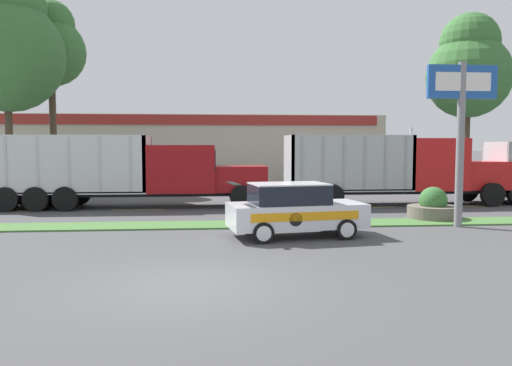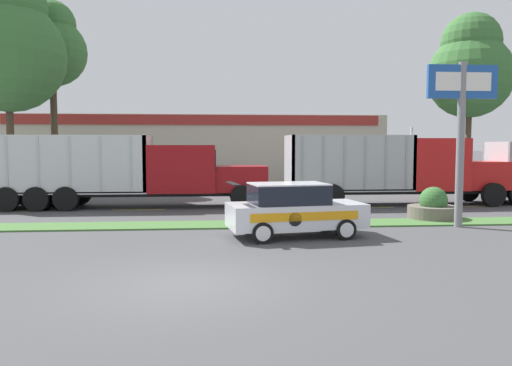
% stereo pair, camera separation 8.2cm
% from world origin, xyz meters
% --- Properties ---
extents(ground_plane, '(600.00, 600.00, 0.00)m').
position_xyz_m(ground_plane, '(0.00, 0.00, 0.00)').
color(ground_plane, '#474749').
extents(grass_verge, '(120.00, 1.72, 0.06)m').
position_xyz_m(grass_verge, '(0.00, 7.78, 0.03)').
color(grass_verge, '#477538').
rests_on(grass_verge, ground_plane).
extents(centre_line_3, '(2.40, 0.14, 0.01)m').
position_xyz_m(centre_line_3, '(-8.31, 12.64, 0.00)').
color(centre_line_3, yellow).
rests_on(centre_line_3, ground_plane).
extents(centre_line_4, '(2.40, 0.14, 0.01)m').
position_xyz_m(centre_line_4, '(-2.91, 12.64, 0.00)').
color(centre_line_4, yellow).
rests_on(centre_line_4, ground_plane).
extents(centre_line_5, '(2.40, 0.14, 0.01)m').
position_xyz_m(centre_line_5, '(2.49, 12.64, 0.00)').
color(centre_line_5, yellow).
rests_on(centre_line_5, ground_plane).
extents(centre_line_6, '(2.40, 0.14, 0.01)m').
position_xyz_m(centre_line_6, '(7.89, 12.64, 0.00)').
color(centre_line_6, yellow).
rests_on(centre_line_6, ground_plane).
extents(centre_line_7, '(2.40, 0.14, 0.01)m').
position_xyz_m(centre_line_7, '(13.29, 12.64, 0.00)').
color(centre_line_7, yellow).
rests_on(centre_line_7, ground_plane).
extents(dump_truck_lead, '(11.00, 2.72, 3.80)m').
position_xyz_m(dump_truck_lead, '(10.53, 13.63, 1.70)').
color(dump_truck_lead, black).
rests_on(dump_truck_lead, ground_plane).
extents(dump_truck_far_right, '(12.39, 2.66, 3.47)m').
position_xyz_m(dump_truck_far_right, '(-2.22, 13.63, 1.57)').
color(dump_truck_far_right, black).
rests_on(dump_truck_far_right, ground_plane).
extents(rally_car, '(4.53, 2.48, 1.77)m').
position_xyz_m(rally_car, '(3.10, 5.28, 0.89)').
color(rally_car, silver).
rests_on(rally_car, ground_plane).
extents(store_sign_post, '(2.54, 0.28, 5.87)m').
position_xyz_m(store_sign_post, '(9.33, 6.77, 4.11)').
color(store_sign_post, gray).
rests_on(store_sign_post, ground_plane).
extents(stone_planter, '(1.99, 1.99, 1.30)m').
position_xyz_m(stone_planter, '(9.23, 8.60, 0.45)').
color(stone_planter, '#6B6056').
rests_on(stone_planter, ground_plane).
extents(traffic_cone, '(0.49, 0.49, 0.66)m').
position_xyz_m(traffic_cone, '(2.60, 6.71, 0.32)').
color(traffic_cone, black).
rests_on(traffic_cone, ground_plane).
extents(store_building_backdrop, '(31.54, 12.10, 5.46)m').
position_xyz_m(store_building_backdrop, '(-0.97, 35.95, 2.73)').
color(store_building_backdrop, '#BCB29E').
rests_on(store_building_backdrop, ground_plane).
extents(tree_behind_left, '(4.37, 4.37, 12.23)m').
position_xyz_m(tree_behind_left, '(-9.79, 23.10, 9.32)').
color(tree_behind_left, '#473828').
rests_on(tree_behind_left, ground_plane).
extents(tree_behind_centre, '(6.57, 6.57, 13.10)m').
position_xyz_m(tree_behind_centre, '(-11.36, 20.05, 8.83)').
color(tree_behind_centre, '#473828').
rests_on(tree_behind_centre, ground_plane).
extents(tree_behind_right, '(6.28, 6.28, 12.91)m').
position_xyz_m(tree_behind_right, '(19.88, 26.31, 8.82)').
color(tree_behind_right, '#473828').
rests_on(tree_behind_right, ground_plane).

